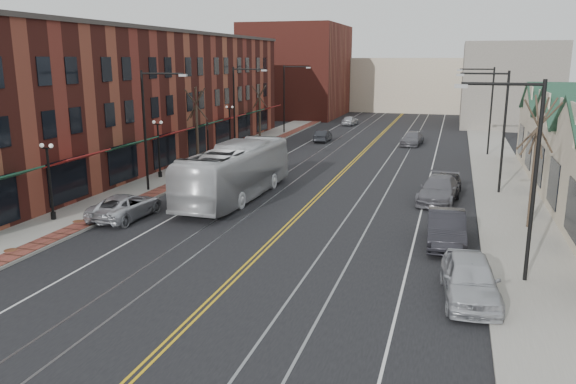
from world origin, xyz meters
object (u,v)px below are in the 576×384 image
Objects in this scene: parked_car_b at (446,228)px; parked_car_c at (439,189)px; parked_car_a at (470,279)px; parked_car_d at (447,184)px; transit_bus at (236,172)px; parked_suv at (126,206)px.

parked_car_c is at bearing 91.50° from parked_car_b.
parked_car_a reaches higher than parked_car_d.
parked_car_b is at bearing 157.95° from transit_bus.
parked_car_a is 0.98× the size of parked_car_b.
parked_suv is at bearing -145.86° from parked_car_c.
parked_suv is at bearing 156.65° from parked_car_a.
parked_car_d is at bearing -157.21° from transit_bus.
parked_car_a is 6.49m from parked_car_b.
parked_car_d is (17.47, 11.23, 0.02)m from parked_suv.
parked_car_a is at bearing 141.08° from transit_bus.
parked_car_c is (-1.62, 15.11, -0.04)m from parked_car_a.
parked_car_c is (-0.62, 8.70, -0.03)m from parked_car_b.
parked_car_b is at bearing -178.01° from parked_suv.
parked_car_b reaches higher than parked_suv.
transit_bus is at bearing 153.71° from parked_car_b.
parked_car_b is (17.60, 0.30, 0.12)m from parked_suv.
parked_suv is at bearing 178.40° from parked_car_b.
parked_suv is 0.93× the size of parked_car_c.
parked_suv is at bearing -144.29° from parked_car_d.
transit_bus is 2.50× the size of parked_suv.
parked_car_c is (12.68, 2.86, -0.97)m from transit_bus.
parked_car_b is 1.18× the size of parked_car_d.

